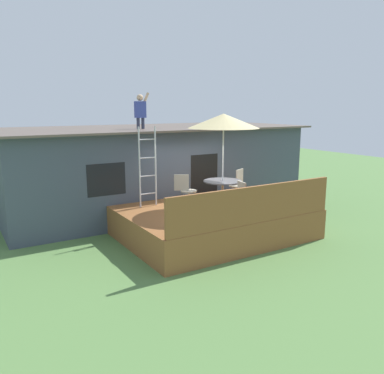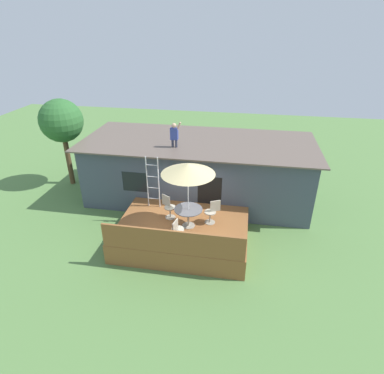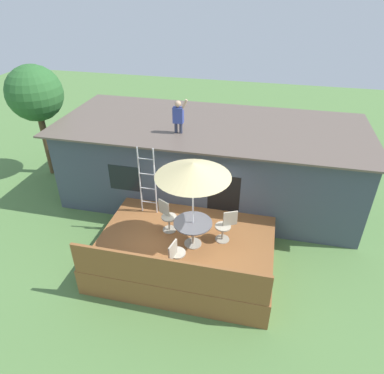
% 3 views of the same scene
% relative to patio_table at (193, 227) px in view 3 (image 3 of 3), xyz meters
% --- Properties ---
extents(ground_plane, '(40.00, 40.00, 0.00)m').
position_rel_patio_table_xyz_m(ground_plane, '(-0.24, 0.17, -1.39)').
color(ground_plane, '#567F42').
extents(house, '(10.50, 4.50, 2.84)m').
position_rel_patio_table_xyz_m(house, '(-0.24, 3.77, 0.04)').
color(house, '#424C5B').
rests_on(house, ground).
extents(deck, '(4.89, 3.76, 0.80)m').
position_rel_patio_table_xyz_m(deck, '(-0.24, 0.17, -0.99)').
color(deck, brown).
rests_on(deck, ground).
extents(deck_railing, '(4.79, 0.08, 0.90)m').
position_rel_patio_table_xyz_m(deck_railing, '(-0.24, -1.66, -0.14)').
color(deck_railing, brown).
rests_on(deck_railing, deck).
extents(patio_table, '(1.04, 1.04, 0.74)m').
position_rel_patio_table_xyz_m(patio_table, '(0.00, 0.00, 0.00)').
color(patio_table, '#A59E8C').
rests_on(patio_table, deck).
extents(patio_umbrella, '(1.90, 1.90, 2.54)m').
position_rel_patio_table_xyz_m(patio_umbrella, '(0.00, 0.00, 1.76)').
color(patio_umbrella, silver).
rests_on(patio_umbrella, deck).
extents(step_ladder, '(0.52, 0.04, 2.20)m').
position_rel_patio_table_xyz_m(step_ladder, '(-1.67, 1.20, 0.51)').
color(step_ladder, silver).
rests_on(step_ladder, deck).
extents(person_figure, '(0.47, 0.20, 1.11)m').
position_rel_patio_table_xyz_m(person_figure, '(-1.11, 2.82, 2.06)').
color(person_figure, '#33384C').
rests_on(person_figure, house).
extents(patio_chair_left, '(0.58, 0.44, 0.92)m').
position_rel_patio_table_xyz_m(patio_chair_left, '(-0.87, 0.49, -0.13)').
color(patio_chair_left, '#A59E8C').
rests_on(patio_chair_left, deck).
extents(patio_chair_right, '(0.59, 0.44, 0.92)m').
position_rel_patio_table_xyz_m(patio_chair_right, '(0.83, 0.40, -0.13)').
color(patio_chair_right, '#A59E8C').
rests_on(patio_chair_right, deck).
extents(patio_chair_near, '(0.44, 0.62, 0.92)m').
position_rel_patio_table_xyz_m(patio_chair_near, '(-0.21, -1.01, -0.13)').
color(patio_chair_near, '#A59E8C').
rests_on(patio_chair_near, deck).
extents(backyard_tree, '(2.08, 2.08, 4.41)m').
position_rel_patio_table_xyz_m(backyard_tree, '(-6.99, 4.03, 1.95)').
color(backyard_tree, brown).
rests_on(backyard_tree, ground).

